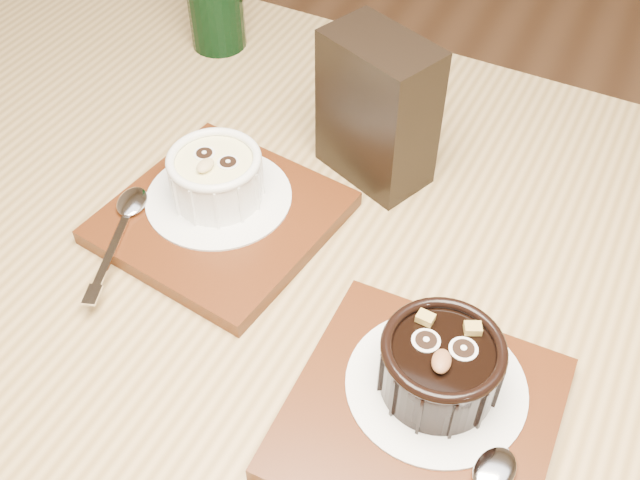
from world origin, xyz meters
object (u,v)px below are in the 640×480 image
Objects in this scene: tray_right at (420,417)px; condiment_stand at (377,110)px; tray_left at (221,218)px; table at (335,384)px; ramekin_white at (216,175)px; ramekin_dark at (441,364)px.

condiment_stand is at bearing 118.61° from tray_right.
tray_left is at bearing -127.81° from condiment_stand.
tray_right is at bearing -32.62° from table.
ramekin_white reaches higher than tray_right.
tray_left is at bearing 153.08° from tray_right.
tray_left and tray_right have the same top height.
tray_left is at bearing 149.47° from ramekin_dark.
table is 8.85× the size of condiment_stand.
tray_right is at bearing -26.92° from tray_left.
ramekin_white is at bearing 151.29° from tray_right.
table is 6.88× the size of tray_right.
tray_left is 0.25m from ramekin_dark.
condiment_stand is at bearing 52.19° from tray_left.
table is at bearing 151.34° from ramekin_dark.
condiment_stand is (-0.13, 0.21, 0.03)m from ramekin_dark.
condiment_stand reaches higher than ramekin_dark.
tray_right is at bearing -61.39° from condiment_stand.
tray_right is 1.29× the size of condiment_stand.
ramekin_dark is 0.25m from condiment_stand.
tray_right is 2.10× the size of ramekin_dark.
condiment_stand reaches higher than tray_right.
ramekin_white is at bearing -134.16° from condiment_stand.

